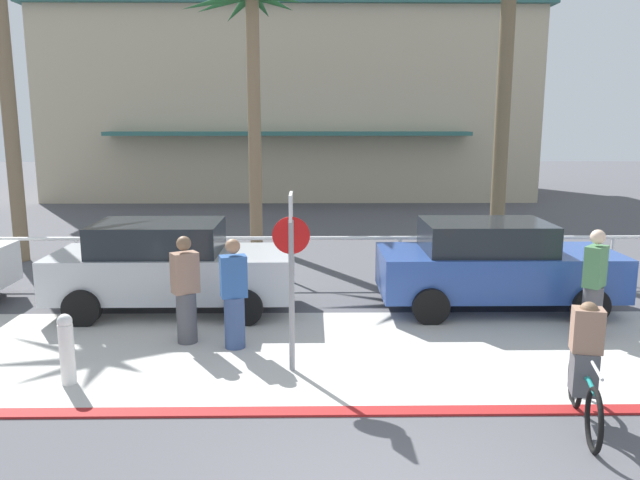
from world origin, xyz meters
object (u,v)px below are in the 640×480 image
cyclist_teal_0 (585,367)px  pedestrian_0 (594,288)px  stop_sign_bike_lane (291,257)px  car_blue_2 (494,264)px  pedestrian_2 (234,298)px  palm_tree_2 (250,46)px  car_silver_1 (170,266)px  pedestrian_3 (186,294)px  palm_tree_3 (506,37)px  bollard_1 (67,349)px

cyclist_teal_0 → pedestrian_0: pedestrian_0 is taller
stop_sign_bike_lane → car_blue_2: bearing=38.5°
stop_sign_bike_lane → pedestrian_2: (-0.93, 0.93, -0.86)m
car_blue_2 → pedestrian_0: size_ratio=2.43×
palm_tree_2 → pedestrian_0: bearing=-51.5°
car_silver_1 → pedestrian_2: bearing=-54.5°
pedestrian_3 → cyclist_teal_0: bearing=-27.9°
stop_sign_bike_lane → palm_tree_3: (4.96, 7.13, 3.83)m
palm_tree_3 → cyclist_teal_0: (-1.48, -8.71, -4.82)m
palm_tree_3 → pedestrian_3: 10.10m
car_silver_1 → pedestrian_0: bearing=-12.5°
palm_tree_3 → cyclist_teal_0: size_ratio=4.06×
pedestrian_0 → pedestrian_3: size_ratio=1.03×
stop_sign_bike_lane → palm_tree_2: size_ratio=0.36×
palm_tree_3 → pedestrian_0: 7.43m
palm_tree_2 → pedestrian_0: palm_tree_2 is taller
bollard_1 → car_blue_2: (6.73, 3.38, 0.35)m
palm_tree_3 → pedestrian_0: (-0.08, -5.78, -4.66)m
cyclist_teal_0 → car_silver_1: bearing=142.3°
palm_tree_3 → car_silver_1: (-7.32, -4.18, -4.64)m
bollard_1 → pedestrian_3: 2.08m
palm_tree_3 → pedestrian_0: palm_tree_3 is taller
cyclist_teal_0 → pedestrian_2: size_ratio=1.02×
palm_tree_2 → pedestrian_3: size_ratio=4.01×
palm_tree_3 → pedestrian_2: 9.75m
bollard_1 → cyclist_teal_0: bearing=-10.1°
cyclist_teal_0 → pedestrian_3: 5.89m
car_silver_1 → stop_sign_bike_lane: bearing=-51.3°
car_blue_2 → cyclist_teal_0: 4.55m
palm_tree_2 → cyclist_teal_0: 12.74m
palm_tree_3 → cyclist_teal_0: 10.06m
palm_tree_3 → pedestrian_2: bearing=-133.5°
stop_sign_bike_lane → pedestrian_2: 1.57m
car_blue_2 → pedestrian_3: bearing=-161.8°
pedestrian_0 → car_blue_2: bearing=125.8°
bollard_1 → pedestrian_3: pedestrian_3 is taller
stop_sign_bike_lane → pedestrian_0: bearing=15.4°
bollard_1 → car_blue_2: size_ratio=0.23×
car_silver_1 → pedestrian_0: size_ratio=2.43×
pedestrian_3 → pedestrian_0: bearing=1.5°
car_blue_2 → palm_tree_3: bearing=73.4°
bollard_1 → pedestrian_2: size_ratio=0.57×
pedestrian_2 → cyclist_teal_0: bearing=-29.6°
palm_tree_2 → car_silver_1: size_ratio=1.60×
stop_sign_bike_lane → palm_tree_3: palm_tree_3 is taller
car_blue_2 → pedestrian_2: (-4.64, -2.03, -0.05)m
palm_tree_2 → pedestrian_3: (-0.36, -8.01, -4.69)m
pedestrian_2 → bollard_1: bearing=-147.1°
stop_sign_bike_lane → car_blue_2: size_ratio=0.58×
cyclist_teal_0 → palm_tree_2: bearing=114.2°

